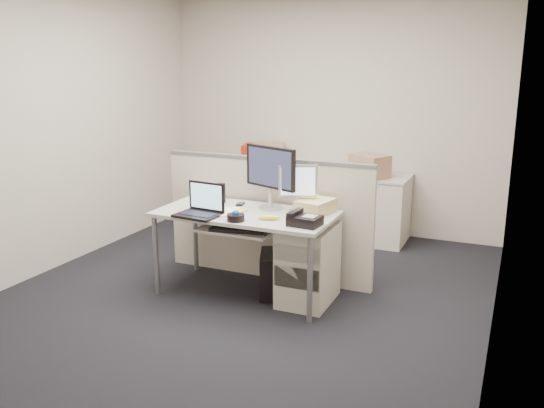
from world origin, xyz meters
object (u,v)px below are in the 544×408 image
at_px(monitor_main, 270,178).
at_px(desk_phone, 305,221).
at_px(laptop, 197,201).
at_px(desk, 246,219).

bearing_deg(monitor_main, desk_phone, -17.67).
height_order(laptop, desk_phone, laptop).
height_order(desk, desk_phone, desk_phone).
height_order(desk, laptop, laptop).
relative_size(monitor_main, desk_phone, 2.28).
height_order(monitor_main, laptop, monitor_main).
bearing_deg(laptop, desk, 48.76).
xyz_separation_m(monitor_main, desk_phone, (0.45, -0.36, -0.23)).
distance_m(desk, laptop, 0.46).
bearing_deg(desk, desk_phone, -16.70).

